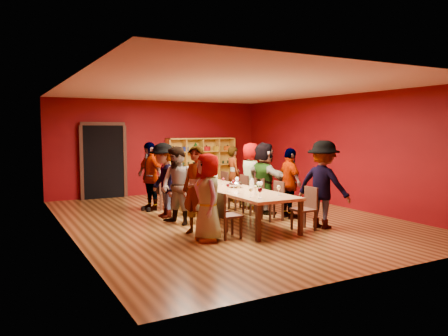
{
  "coord_description": "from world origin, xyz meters",
  "views": [
    {
      "loc": [
        -4.81,
        -8.86,
        2.07
      ],
      "look_at": [
        0.15,
        0.35,
        1.15
      ],
      "focal_mm": 35.0,
      "sensor_mm": 36.0,
      "label": 1
    }
  ],
  "objects": [
    {
      "name": "room_shell",
      "position": [
        0.0,
        0.0,
        1.5
      ],
      "size": [
        7.1,
        9.1,
        3.04
      ],
      "color": "#563316",
      "rests_on": "ground"
    },
    {
      "name": "tasting_table",
      "position": [
        0.0,
        0.0,
        0.7
      ],
      "size": [
        1.1,
        4.5,
        0.75
      ],
      "color": "#BC814E",
      "rests_on": "ground"
    },
    {
      "name": "doorway",
      "position": [
        -1.8,
        4.43,
        1.12
      ],
      "size": [
        1.4,
        0.17,
        2.3
      ],
      "color": "black",
      "rests_on": "ground"
    },
    {
      "name": "shelving_unit",
      "position": [
        1.4,
        4.32,
        0.98
      ],
      "size": [
        2.4,
        0.4,
        1.8
      ],
      "color": "gold",
      "rests_on": "ground"
    },
    {
      "name": "chair_person_left_0",
      "position": [
        -0.91,
        -1.66,
        0.5
      ],
      "size": [
        0.42,
        0.42,
        0.89
      ],
      "color": "black",
      "rests_on": "ground"
    },
    {
      "name": "person_left_0",
      "position": [
        -1.27,
        -1.66,
        0.82
      ],
      "size": [
        0.55,
        0.85,
        1.63
      ],
      "primitive_type": "imported",
      "rotation": [
        0.0,
        0.0,
        -1.72
      ],
      "color": "#5275AA",
      "rests_on": "ground"
    },
    {
      "name": "chair_person_left_1",
      "position": [
        -0.91,
        -1.09,
        0.5
      ],
      "size": [
        0.42,
        0.42,
        0.89
      ],
      "color": "black",
      "rests_on": "ground"
    },
    {
      "name": "person_left_1",
      "position": [
        -1.26,
        -1.09,
        0.88
      ],
      "size": [
        0.69,
        0.78,
        1.76
      ],
      "primitive_type": "imported",
      "rotation": [
        0.0,
        0.0,
        -1.14
      ],
      "color": "#131B35",
      "rests_on": "ground"
    },
    {
      "name": "chair_person_left_2",
      "position": [
        -0.91,
        -0.1,
        0.5
      ],
      "size": [
        0.42,
        0.42,
        0.89
      ],
      "color": "black",
      "rests_on": "ground"
    },
    {
      "name": "person_left_2",
      "position": [
        -1.24,
        -0.1,
        0.86
      ],
      "size": [
        0.73,
        0.94,
        1.71
      ],
      "primitive_type": "imported",
      "rotation": [
        0.0,
        0.0,
        -1.2
      ],
      "color": "#121833",
      "rests_on": "ground"
    },
    {
      "name": "chair_person_left_3",
      "position": [
        -0.91,
        0.79,
        0.5
      ],
      "size": [
        0.42,
        0.42,
        0.89
      ],
      "color": "black",
      "rests_on": "ground"
    },
    {
      "name": "person_left_3",
      "position": [
        -1.23,
        0.79,
        0.88
      ],
      "size": [
        0.49,
        1.15,
        1.77
      ],
      "primitive_type": "imported",
      "rotation": [
        0.0,
        0.0,
        -1.58
      ],
      "color": "#5677B2",
      "rests_on": "ground"
    },
    {
      "name": "chair_person_left_4",
      "position": [
        -0.91,
        1.81,
        0.5
      ],
      "size": [
        0.42,
        0.42,
        0.89
      ],
      "color": "black",
      "rests_on": "ground"
    },
    {
      "name": "person_left_4",
      "position": [
        -1.22,
        1.81,
        0.88
      ],
      "size": [
        0.71,
        1.12,
        1.76
      ],
      "primitive_type": "imported",
      "rotation": [
        0.0,
        0.0,
        -1.32
      ],
      "color": "#141839",
      "rests_on": "ground"
    },
    {
      "name": "chair_person_right_0",
      "position": [
        0.91,
        -1.84,
        0.5
      ],
      "size": [
        0.42,
        0.42,
        0.89
      ],
      "color": "black",
      "rests_on": "ground"
    },
    {
      "name": "person_right_0",
      "position": [
        1.34,
        -1.84,
        0.92
      ],
      "size": [
        0.88,
        1.29,
        1.85
      ],
      "primitive_type": "imported",
      "rotation": [
        0.0,
        0.0,
        1.93
      ],
      "color": "#131734",
      "rests_on": "ground"
    },
    {
      "name": "chair_person_right_1",
      "position": [
        0.91,
        -0.71,
        0.5
      ],
      "size": [
        0.42,
        0.42,
        0.89
      ],
      "color": "black",
      "rests_on": "ground"
    },
    {
      "name": "person_right_1",
      "position": [
        1.32,
        -0.71,
        0.82
      ],
      "size": [
        0.58,
        1.02,
        1.65
      ],
      "primitive_type": "imported",
      "rotation": [
        0.0,
        0.0,
        1.42
      ],
      "color": "#D38D99",
      "rests_on": "ground"
    },
    {
      "name": "chair_person_right_2",
      "position": [
        0.91,
        0.13,
        0.5
      ],
      "size": [
        0.42,
        0.42,
        0.89
      ],
      "color": "black",
      "rests_on": "ground"
    },
    {
      "name": "person_right_2",
      "position": [
        1.16,
        0.13,
        0.88
      ],
      "size": [
        0.52,
        1.65,
        1.76
      ],
      "primitive_type": "imported",
      "rotation": [
        0.0,
        0.0,
        1.6
      ],
      "color": "#5580AF",
      "rests_on": "ground"
    },
    {
      "name": "chair_person_right_3",
      "position": [
        0.91,
        0.86,
        0.5
      ],
      "size": [
        0.42,
        0.42,
        0.89
      ],
      "color": "black",
      "rests_on": "ground"
    },
    {
      "name": "person_right_3",
      "position": [
        1.21,
        0.86,
        0.86
      ],
      "size": [
        0.56,
        0.89,
        1.73
      ],
      "primitive_type": "imported",
      "rotation": [
        0.0,
        0.0,
        1.45
      ],
      "color": "#5272AA",
      "rests_on": "ground"
    },
    {
      "name": "chair_person_right_4",
      "position": [
        0.91,
        1.94,
        0.5
      ],
      "size": [
        0.42,
        0.42,
        0.89
      ],
      "color": "black",
      "rests_on": "ground"
    },
    {
      "name": "person_right_4",
      "position": [
        1.3,
        1.94,
        0.8
      ],
      "size": [
        0.48,
        0.62,
        1.6
      ],
      "primitive_type": "imported",
      "rotation": [
        0.0,
        0.0,
        1.48
      ],
      "color": "#131935",
      "rests_on": "ground"
    },
    {
      "name": "wine_glass_0",
      "position": [
        0.26,
        -0.08,
        0.91
      ],
      "size": [
        0.09,
        0.09,
        0.22
      ],
      "color": "white",
      "rests_on": "tasting_table"
    },
    {
      "name": "wine_glass_1",
      "position": [
        -0.27,
        -0.01,
        0.9
      ],
      "size": [
        0.09,
        0.09,
        0.21
      ],
      "color": "white",
      "rests_on": "tasting_table"
    },
    {
      "name": "wine_glass_2",
      "position": [
        -0.29,
        -0.07,
        0.88
      ],
      "size": [
        0.07,
        0.07,
        0.18
      ],
      "color": "white",
      "rests_on": "tasting_table"
    },
    {
      "name": "wine_glass_3",
      "position": [
        -0.29,
        1.88,
        0.9
      ],
      "size": [
        0.08,
        0.08,
        0.21
      ],
      "color": "white",
      "rests_on": "tasting_table"
    },
    {
      "name": "wine_glass_4",
      "position": [
        0.35,
        1.96,
        0.88
      ],
      "size": [
        0.07,
        0.07,
        0.18
      ],
      "color": "white",
      "rests_on": "tasting_table"
    },
    {
      "name": "wine_glass_5",
      "position": [
        -0.32,
        0.72,
        0.89
      ],
      "size": [
        0.08,
        0.08,
        0.2
      ],
      "color": "white",
      "rests_on": "tasting_table"
    },
    {
      "name": "wine_glass_6",
      "position": [
        -0.35,
        1.78,
        0.89
      ],
      "size": [
        0.08,
        0.08,
        0.19
      ],
      "color": "white",
      "rests_on": "tasting_table"
    },
    {
      "name": "wine_glass_7",
      "position": [
        0.08,
        0.27,
        0.88
      ],
      "size": [
        0.07,
        0.07,
        0.18
      ],
      "color": "white",
      "rests_on": "tasting_table"
    },
    {
      "name": "wine_glass_8",
      "position": [
        0.34,
        0.01,
        0.89
      ],
      "size": [
        0.08,
        0.08,
        0.19
      ],
      "color": "white",
      "rests_on": "tasting_table"
    },
    {
      "name": "wine_glass_9",
      "position": [
        -0.33,
        -1.64,
        0.89
      ],
      "size": [
        0.08,
        0.08,
        0.19
      ],
      "color": "white",
      "rests_on": "tasting_table"
    },
    {
      "name": "wine_glass_10",
      "position": [
        0.27,
        1.01,
        0.9
      ],
      "size": [
        0.08,
        0.08,
        0.2
      ],
      "color": "white",
      "rests_on": "tasting_table"
    },
    {
      "name": "wine_glass_11",
      "position": [
        -0.37,
        -0.78,
        0.88
      ],
      "size": [
        0.07,
        0.07,
        0.18
      ],
      "color": "white",
      "rests_on": "tasting_table"
    },
    {
      "name": "wine_glass_12",
      "position": [
        -0.03,
        -1.34,
        0.88
      ],
      "size": [
        0.07,
        0.07,
        0.18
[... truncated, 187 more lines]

